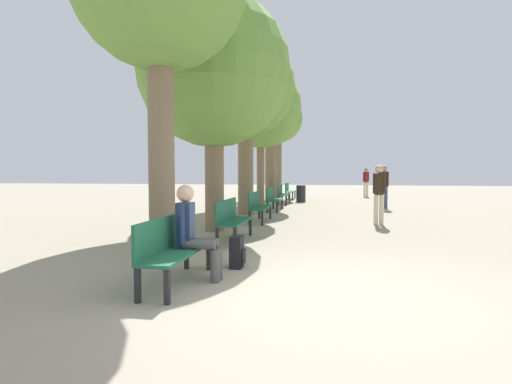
{
  "coord_description": "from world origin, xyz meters",
  "views": [
    {
      "loc": [
        -0.09,
        -4.65,
        1.45
      ],
      "look_at": [
        -2.2,
        7.27,
        0.84
      ],
      "focal_mm": 28.0,
      "sensor_mm": 36.0,
      "label": 1
    }
  ],
  "objects_px": {
    "bench_row_4": "(282,193)",
    "tree_row_5": "(278,120)",
    "bench_row_0": "(171,245)",
    "tree_row_4": "(271,124)",
    "bench_row_3": "(273,197)",
    "trash_bin": "(301,194)",
    "tree_row_3": "(261,108)",
    "pedestrian_far": "(384,184)",
    "bench_row_2": "(258,205)",
    "backpack": "(237,252)",
    "person_seated": "(194,230)",
    "bench_row_5": "(289,190)",
    "tree_row_2": "(246,89)",
    "pedestrian_mid": "(366,180)",
    "bench_row_1": "(231,217)",
    "tree_row_1": "(214,72)",
    "pedestrian_near": "(379,191)"
  },
  "relations": [
    {
      "from": "bench_row_4",
      "to": "tree_row_5",
      "type": "bearing_deg",
      "value": 99.2
    },
    {
      "from": "bench_row_0",
      "to": "tree_row_4",
      "type": "bearing_deg",
      "value": 92.94
    },
    {
      "from": "bench_row_3",
      "to": "trash_bin",
      "type": "bearing_deg",
      "value": 80.73
    },
    {
      "from": "tree_row_3",
      "to": "tree_row_4",
      "type": "relative_size",
      "value": 1.14
    },
    {
      "from": "tree_row_5",
      "to": "pedestrian_far",
      "type": "height_order",
      "value": "tree_row_5"
    },
    {
      "from": "tree_row_3",
      "to": "bench_row_2",
      "type": "bearing_deg",
      "value": -81.57
    },
    {
      "from": "tree_row_5",
      "to": "backpack",
      "type": "relative_size",
      "value": 12.06
    },
    {
      "from": "tree_row_3",
      "to": "person_seated",
      "type": "relative_size",
      "value": 4.54
    },
    {
      "from": "bench_row_5",
      "to": "pedestrian_far",
      "type": "distance_m",
      "value": 6.5
    },
    {
      "from": "tree_row_2",
      "to": "pedestrian_mid",
      "type": "relative_size",
      "value": 3.53
    },
    {
      "from": "bench_row_3",
      "to": "person_seated",
      "type": "height_order",
      "value": "person_seated"
    },
    {
      "from": "bench_row_1",
      "to": "tree_row_3",
      "type": "xyz_separation_m",
      "value": [
        -0.75,
        8.31,
        3.6
      ]
    },
    {
      "from": "tree_row_1",
      "to": "tree_row_4",
      "type": "xyz_separation_m",
      "value": [
        0.0,
        9.94,
        -0.1
      ]
    },
    {
      "from": "tree_row_3",
      "to": "tree_row_2",
      "type": "bearing_deg",
      "value": -90.0
    },
    {
      "from": "tree_row_1",
      "to": "pedestrian_far",
      "type": "bearing_deg",
      "value": 53.9
    },
    {
      "from": "tree_row_5",
      "to": "bench_row_0",
      "type": "bearing_deg",
      "value": -87.58
    },
    {
      "from": "bench_row_2",
      "to": "pedestrian_mid",
      "type": "height_order",
      "value": "pedestrian_mid"
    },
    {
      "from": "pedestrian_far",
      "to": "tree_row_2",
      "type": "bearing_deg",
      "value": -149.36
    },
    {
      "from": "tree_row_2",
      "to": "person_seated",
      "type": "distance_m",
      "value": 9.04
    },
    {
      "from": "tree_row_2",
      "to": "pedestrian_mid",
      "type": "xyz_separation_m",
      "value": [
        4.97,
        10.6,
        -3.28
      ]
    },
    {
      "from": "bench_row_0",
      "to": "tree_row_3",
      "type": "relative_size",
      "value": 0.28
    },
    {
      "from": "pedestrian_near",
      "to": "person_seated",
      "type": "bearing_deg",
      "value": -116.84
    },
    {
      "from": "bench_row_1",
      "to": "person_seated",
      "type": "height_order",
      "value": "person_seated"
    },
    {
      "from": "bench_row_2",
      "to": "tree_row_3",
      "type": "height_order",
      "value": "tree_row_3"
    },
    {
      "from": "bench_row_4",
      "to": "tree_row_4",
      "type": "relative_size",
      "value": 0.32
    },
    {
      "from": "bench_row_1",
      "to": "person_seated",
      "type": "xyz_separation_m",
      "value": [
        0.23,
        -3.05,
        0.17
      ]
    },
    {
      "from": "pedestrian_near",
      "to": "backpack",
      "type": "bearing_deg",
      "value": -116.67
    },
    {
      "from": "person_seated",
      "to": "bench_row_4",
      "type": "bearing_deg",
      "value": 91.01
    },
    {
      "from": "backpack",
      "to": "trash_bin",
      "type": "relative_size",
      "value": 0.6
    },
    {
      "from": "tree_row_2",
      "to": "pedestrian_far",
      "type": "bearing_deg",
      "value": 30.64
    },
    {
      "from": "bench_row_5",
      "to": "tree_row_1",
      "type": "xyz_separation_m",
      "value": [
        -0.75,
        -11.72,
        3.37
      ]
    },
    {
      "from": "bench_row_0",
      "to": "pedestrian_mid",
      "type": "relative_size",
      "value": 0.98
    },
    {
      "from": "tree_row_3",
      "to": "pedestrian_mid",
      "type": "bearing_deg",
      "value": 56.43
    },
    {
      "from": "tree_row_2",
      "to": "tree_row_4",
      "type": "height_order",
      "value": "tree_row_2"
    },
    {
      "from": "bench_row_3",
      "to": "pedestrian_near",
      "type": "bearing_deg",
      "value": -44.67
    },
    {
      "from": "tree_row_1",
      "to": "tree_row_5",
      "type": "bearing_deg",
      "value": 90.0
    },
    {
      "from": "pedestrian_near",
      "to": "pedestrian_mid",
      "type": "distance_m",
      "value": 12.64
    },
    {
      "from": "bench_row_5",
      "to": "bench_row_1",
      "type": "bearing_deg",
      "value": -90.0
    },
    {
      "from": "tree_row_1",
      "to": "pedestrian_mid",
      "type": "distance_m",
      "value": 15.55
    },
    {
      "from": "bench_row_4",
      "to": "tree_row_3",
      "type": "height_order",
      "value": "tree_row_3"
    },
    {
      "from": "bench_row_1",
      "to": "pedestrian_mid",
      "type": "relative_size",
      "value": 0.98
    },
    {
      "from": "tree_row_2",
      "to": "tree_row_3",
      "type": "xyz_separation_m",
      "value": [
        0.0,
        3.11,
        -0.14
      ]
    },
    {
      "from": "bench_row_3",
      "to": "tree_row_3",
      "type": "bearing_deg",
      "value": 112.87
    },
    {
      "from": "pedestrian_far",
      "to": "tree_row_4",
      "type": "bearing_deg",
      "value": 147.3
    },
    {
      "from": "tree_row_1",
      "to": "tree_row_3",
      "type": "relative_size",
      "value": 0.99
    },
    {
      "from": "tree_row_5",
      "to": "trash_bin",
      "type": "bearing_deg",
      "value": -65.27
    },
    {
      "from": "bench_row_3",
      "to": "tree_row_5",
      "type": "relative_size",
      "value": 0.28
    },
    {
      "from": "tree_row_2",
      "to": "trash_bin",
      "type": "bearing_deg",
      "value": 75.86
    },
    {
      "from": "tree_row_5",
      "to": "pedestrian_mid",
      "type": "height_order",
      "value": "tree_row_5"
    },
    {
      "from": "tree_row_3",
      "to": "tree_row_5",
      "type": "relative_size",
      "value": 1.0
    }
  ]
}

